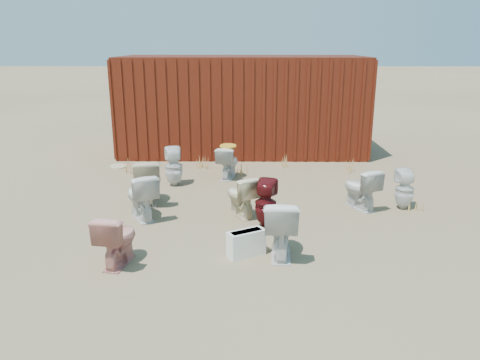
{
  "coord_description": "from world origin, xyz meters",
  "views": [
    {
      "loc": [
        0.1,
        -6.77,
        2.73
      ],
      "look_at": [
        0.0,
        0.6,
        0.55
      ],
      "focal_mm": 35.0,
      "sensor_mm": 36.0,
      "label": 1
    }
  ],
  "objects_px": {
    "toilet_front_e": "(361,188)",
    "toilet_back_beige_left": "(241,196)",
    "shipping_container": "(242,105)",
    "toilet_back_e": "(404,189)",
    "toilet_front_maroon": "(266,203)",
    "loose_tank": "(246,243)",
    "toilet_back_yellowlid": "(228,162)",
    "toilet_front_pink": "(117,239)",
    "toilet_front_c": "(281,227)",
    "toilet_back_beige_right": "(149,181)",
    "toilet_front_a": "(141,196)",
    "toilet_back_a": "(174,167)"
  },
  "relations": [
    {
      "from": "toilet_front_maroon",
      "to": "toilet_back_yellowlid",
      "type": "xyz_separation_m",
      "value": [
        -0.67,
        2.64,
        -0.03
      ]
    },
    {
      "from": "toilet_back_a",
      "to": "toilet_front_c",
      "type": "bearing_deg",
      "value": 107.41
    },
    {
      "from": "toilet_back_a",
      "to": "toilet_back_yellowlid",
      "type": "relative_size",
      "value": 1.14
    },
    {
      "from": "toilet_front_e",
      "to": "toilet_back_beige_left",
      "type": "distance_m",
      "value": 2.05
    },
    {
      "from": "toilet_front_e",
      "to": "toilet_back_a",
      "type": "relative_size",
      "value": 0.92
    },
    {
      "from": "toilet_back_a",
      "to": "loose_tank",
      "type": "height_order",
      "value": "toilet_back_a"
    },
    {
      "from": "toilet_front_maroon",
      "to": "loose_tank",
      "type": "bearing_deg",
      "value": 89.97
    },
    {
      "from": "shipping_container",
      "to": "toilet_back_e",
      "type": "height_order",
      "value": "shipping_container"
    },
    {
      "from": "toilet_front_a",
      "to": "toilet_back_yellowlid",
      "type": "relative_size",
      "value": 1.12
    },
    {
      "from": "toilet_front_pink",
      "to": "shipping_container",
      "type": "bearing_deg",
      "value": -93.07
    },
    {
      "from": "toilet_front_maroon",
      "to": "toilet_back_beige_left",
      "type": "height_order",
      "value": "toilet_front_maroon"
    },
    {
      "from": "toilet_front_pink",
      "to": "toilet_back_beige_right",
      "type": "height_order",
      "value": "toilet_back_beige_right"
    },
    {
      "from": "toilet_back_beige_right",
      "to": "loose_tank",
      "type": "height_order",
      "value": "toilet_back_beige_right"
    },
    {
      "from": "toilet_front_maroon",
      "to": "loose_tank",
      "type": "distance_m",
      "value": 1.13
    },
    {
      "from": "toilet_front_pink",
      "to": "toilet_front_e",
      "type": "relative_size",
      "value": 0.98
    },
    {
      "from": "shipping_container",
      "to": "toilet_back_yellowlid",
      "type": "height_order",
      "value": "shipping_container"
    },
    {
      "from": "toilet_front_pink",
      "to": "toilet_front_maroon",
      "type": "height_order",
      "value": "toilet_front_maroon"
    },
    {
      "from": "toilet_front_pink",
      "to": "toilet_front_c",
      "type": "height_order",
      "value": "toilet_front_c"
    },
    {
      "from": "toilet_front_maroon",
      "to": "loose_tank",
      "type": "relative_size",
      "value": 1.46
    },
    {
      "from": "toilet_back_yellowlid",
      "to": "toilet_front_maroon",
      "type": "bearing_deg",
      "value": 119.52
    },
    {
      "from": "toilet_front_pink",
      "to": "toilet_back_yellowlid",
      "type": "xyz_separation_m",
      "value": [
        1.25,
        3.97,
        -0.01
      ]
    },
    {
      "from": "toilet_front_c",
      "to": "toilet_back_beige_right",
      "type": "bearing_deg",
      "value": -40.61
    },
    {
      "from": "toilet_front_e",
      "to": "loose_tank",
      "type": "bearing_deg",
      "value": 18.26
    },
    {
      "from": "toilet_back_e",
      "to": "toilet_back_yellowlid",
      "type": "bearing_deg",
      "value": -32.53
    },
    {
      "from": "toilet_front_e",
      "to": "toilet_back_e",
      "type": "distance_m",
      "value": 0.74
    },
    {
      "from": "toilet_front_a",
      "to": "loose_tank",
      "type": "relative_size",
      "value": 1.51
    },
    {
      "from": "toilet_front_pink",
      "to": "toilet_back_beige_right",
      "type": "distance_m",
      "value": 2.36
    },
    {
      "from": "shipping_container",
      "to": "toilet_back_e",
      "type": "xyz_separation_m",
      "value": [
        2.78,
        -4.41,
        -0.86
      ]
    },
    {
      "from": "toilet_back_e",
      "to": "loose_tank",
      "type": "relative_size",
      "value": 1.36
    },
    {
      "from": "toilet_front_maroon",
      "to": "loose_tank",
      "type": "height_order",
      "value": "toilet_front_maroon"
    },
    {
      "from": "toilet_back_beige_left",
      "to": "toilet_back_yellowlid",
      "type": "height_order",
      "value": "toilet_back_beige_left"
    },
    {
      "from": "toilet_back_yellowlid",
      "to": "toilet_back_beige_right",
      "type": "bearing_deg",
      "value": 65.76
    },
    {
      "from": "toilet_back_yellowlid",
      "to": "toilet_front_c",
      "type": "bearing_deg",
      "value": 117.85
    },
    {
      "from": "toilet_front_a",
      "to": "toilet_front_e",
      "type": "distance_m",
      "value": 3.65
    },
    {
      "from": "toilet_back_e",
      "to": "toilet_front_pink",
      "type": "bearing_deg",
      "value": 24.82
    },
    {
      "from": "toilet_back_e",
      "to": "loose_tank",
      "type": "height_order",
      "value": "toilet_back_e"
    },
    {
      "from": "toilet_front_maroon",
      "to": "toilet_front_pink",
      "type": "bearing_deg",
      "value": 50.09
    },
    {
      "from": "toilet_back_beige_left",
      "to": "toilet_front_pink",
      "type": "bearing_deg",
      "value": 20.09
    },
    {
      "from": "toilet_back_a",
      "to": "toilet_back_beige_right",
      "type": "distance_m",
      "value": 1.11
    },
    {
      "from": "toilet_back_a",
      "to": "toilet_back_e",
      "type": "xyz_separation_m",
      "value": [
        4.1,
        -1.29,
        -0.04
      ]
    },
    {
      "from": "shipping_container",
      "to": "toilet_front_a",
      "type": "relative_size",
      "value": 7.96
    },
    {
      "from": "toilet_front_a",
      "to": "toilet_front_maroon",
      "type": "bearing_deg",
      "value": 143.21
    },
    {
      "from": "shipping_container",
      "to": "toilet_back_yellowlid",
      "type": "xyz_separation_m",
      "value": [
        -0.27,
        -2.58,
        -0.86
      ]
    },
    {
      "from": "shipping_container",
      "to": "toilet_back_a",
      "type": "distance_m",
      "value": 3.49
    },
    {
      "from": "shipping_container",
      "to": "toilet_front_c",
      "type": "distance_m",
      "value": 6.35
    },
    {
      "from": "toilet_back_beige_right",
      "to": "toilet_front_maroon",
      "type": "bearing_deg",
      "value": 145.48
    },
    {
      "from": "toilet_front_c",
      "to": "toilet_front_e",
      "type": "xyz_separation_m",
      "value": [
        1.48,
        1.86,
        -0.05
      ]
    },
    {
      "from": "shipping_container",
      "to": "toilet_front_pink",
      "type": "height_order",
      "value": "shipping_container"
    },
    {
      "from": "toilet_back_beige_left",
      "to": "toilet_back_yellowlid",
      "type": "distance_m",
      "value": 2.24
    },
    {
      "from": "shipping_container",
      "to": "toilet_back_yellowlid",
      "type": "bearing_deg",
      "value": -96.03
    }
  ]
}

